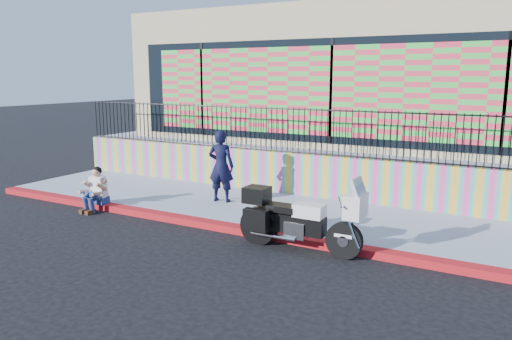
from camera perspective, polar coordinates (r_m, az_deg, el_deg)
The scene contains 10 objects.
ground at distance 10.42m, azimuth 0.03°, elevation -7.55°, with size 90.00×90.00×0.00m, color black.
red_curb at distance 10.40m, azimuth 0.03°, elevation -7.15°, with size 16.00×0.30×0.15m, color #B30C27.
sidewalk at distance 11.80m, azimuth 3.94°, elevation -4.99°, with size 16.00×3.00×0.15m, color #96A0B4.
mural_wall at distance 13.08m, azimuth 6.97°, elevation -0.66°, with size 16.00×0.20×1.10m, color #ED3E96.
metal_fence at distance 12.91m, azimuth 7.09°, elevation 4.35°, with size 15.80×0.04×1.20m, color black, non-canonical shape.
elevated_platform at distance 17.86m, azimuth 13.19°, elevation 1.95°, with size 16.00×10.00×1.25m, color #96A0B4.
storefront_building at distance 17.45m, azimuth 13.36°, elevation 10.40°, with size 14.00×8.06×4.00m.
police_motorcycle at distance 9.46m, azimuth 4.79°, elevation -5.46°, with size 2.44×0.80×1.52m.
police_officer at distance 12.44m, azimuth -4.01°, elevation 0.46°, with size 0.66×0.43×1.81m, color black.
seated_man at distance 12.78m, azimuth -17.99°, elevation -2.54°, with size 0.54×0.71×1.06m.
Camera 1 is at (4.82, -8.64, 3.27)m, focal length 35.00 mm.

